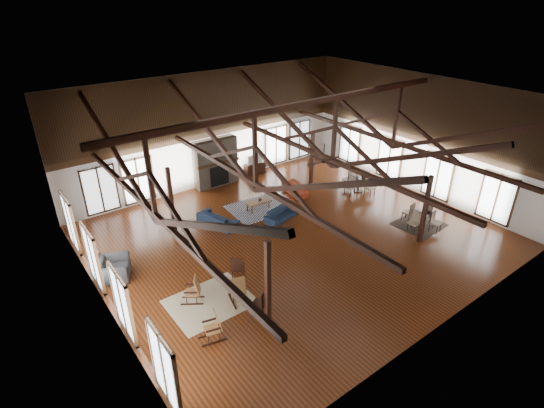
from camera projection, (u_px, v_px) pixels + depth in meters
floor at (295, 236)px, 18.45m from camera, size 16.00×16.00×0.00m
ceiling at (299, 98)px, 15.69m from camera, size 16.00×14.00×0.02m
wall_back at (211, 130)px, 22.05m from camera, size 16.00×0.02×6.00m
wall_front at (453, 250)px, 12.09m from camera, size 16.00×0.02×6.00m
wall_left at (93, 235)px, 12.83m from camera, size 0.02×14.00×6.00m
wall_right at (419, 135)px, 21.31m from camera, size 0.02×14.00×6.00m
roof_truss at (297, 149)px, 16.60m from camera, size 15.60×14.07×3.14m
post_grid at (295, 205)px, 17.75m from camera, size 8.16×7.16×3.05m
fireplace at (216, 163)px, 22.61m from camera, size 2.50×0.69×2.60m
ceiling_fan at (324, 160)px, 16.29m from camera, size 1.60×1.60×0.75m
sofa_navy_front at (282, 214)px, 19.72m from camera, size 1.87×1.06×0.52m
sofa_navy_left at (218, 219)px, 19.21m from camera, size 2.16×1.30×0.59m
sofa_orange at (295, 188)px, 22.16m from camera, size 1.88×1.02×0.52m
coffee_table at (258, 202)px, 20.47m from camera, size 1.22×0.64×0.46m
vase at (260, 199)px, 20.41m from camera, size 0.19×0.19×0.19m
armchair at (115, 268)px, 15.72m from camera, size 1.49×1.42×0.76m
side_table_lamp at (97, 262)px, 16.01m from camera, size 0.45×0.45×1.15m
rocking_chair_a at (194, 290)px, 14.45m from camera, size 0.88×0.78×1.01m
rocking_chair_b at (238, 290)px, 14.38m from camera, size 0.64×0.93×1.09m
rocking_chair_c at (215, 326)px, 12.92m from camera, size 0.88×0.60×1.03m
side_chair_a at (237, 267)px, 15.45m from camera, size 0.61×0.61×1.03m
side_chair_b at (262, 301)px, 13.76m from camera, size 0.59×0.59×1.03m
cafe_table_near at (422, 217)px, 19.02m from camera, size 1.84×1.84×0.95m
cafe_table_far at (359, 182)px, 22.24m from camera, size 1.97×1.97×1.02m
cup_near at (423, 211)px, 18.94m from camera, size 0.15×0.15×0.09m
cup_far at (358, 178)px, 22.09m from camera, size 0.13×0.13×0.10m
tv_console at (255, 168)px, 24.47m from camera, size 1.22×0.46×0.61m
television at (254, 159)px, 24.20m from camera, size 0.93×0.22×0.53m
rug_tan at (210, 302)px, 14.63m from camera, size 2.80×2.20×0.01m
rug_navy at (261, 208)px, 20.80m from camera, size 3.21×2.51×0.01m
rug_dark at (419, 224)px, 19.35m from camera, size 2.11×1.94×0.01m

